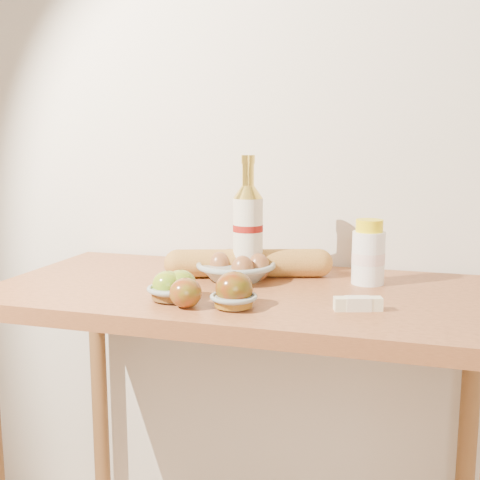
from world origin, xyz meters
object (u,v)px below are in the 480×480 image
Objects in this scene: bourbon_bottle at (248,229)px; egg_bowl at (237,269)px; baguette at (249,263)px; cream_bottle at (368,254)px; table at (243,336)px.

egg_bowl is (-0.02, -0.03, -0.10)m from bourbon_bottle.
egg_bowl is 0.61× the size of baguette.
cream_bottle is (0.30, 0.02, -0.05)m from bourbon_bottle.
bourbon_bottle is 1.96× the size of cream_bottle.
bourbon_bottle is at bearing 99.87° from table.
bourbon_bottle reaches higher than table.
cream_bottle is (0.28, 0.12, 0.20)m from table.
egg_bowl is (-0.32, -0.05, -0.04)m from cream_bottle.
cream_bottle is 0.30m from baguette.
table is 0.37m from cream_bottle.
table is 3.84× the size of bourbon_bottle.
table is 2.75× the size of baguette.
bourbon_bottle reaches higher than egg_bowl.
bourbon_bottle reaches higher than baguette.
bourbon_bottle is 0.72× the size of baguette.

